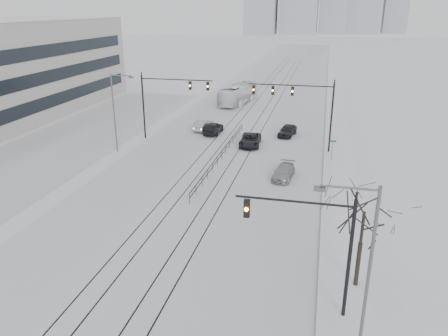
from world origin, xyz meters
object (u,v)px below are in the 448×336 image
(sedan_sb_outer, at_px, (203,125))
(sedan_nb_far, at_px, (287,131))
(bare_tree, at_px, (363,220))
(sedan_sb_inner, at_px, (213,128))
(sedan_nb_right, at_px, (284,172))
(sedan_nb_front, at_px, (250,140))
(box_truck, at_px, (238,94))
(traffic_mast_near, at_px, (319,240))

(sedan_sb_outer, relative_size, sedan_nb_far, 1.01)
(bare_tree, height_order, sedan_sb_outer, bare_tree)
(sedan_sb_inner, bearing_deg, sedan_nb_right, 129.31)
(sedan_nb_right, bearing_deg, bare_tree, -64.50)
(sedan_sb_outer, bearing_deg, sedan_nb_right, 136.67)
(sedan_sb_inner, bearing_deg, bare_tree, 120.37)
(sedan_nb_right, distance_m, sedan_nb_far, 15.13)
(bare_tree, bearing_deg, sedan_sb_inner, 118.33)
(sedan_nb_far, bearing_deg, sedan_nb_front, -116.47)
(box_truck, bearing_deg, sedan_nb_right, 120.26)
(sedan_nb_right, bearing_deg, traffic_mast_near, -73.84)
(bare_tree, relative_size, sedan_nb_right, 1.42)
(traffic_mast_near, distance_m, bare_tree, 3.85)
(sedan_nb_right, height_order, sedan_nb_far, sedan_nb_far)
(bare_tree, relative_size, box_truck, 0.52)
(sedan_nb_front, bearing_deg, traffic_mast_near, -77.25)
(sedan_sb_inner, xyz_separation_m, sedan_nb_far, (9.65, 1.10, -0.05))
(traffic_mast_near, height_order, bare_tree, traffic_mast_near)
(box_truck, bearing_deg, sedan_sb_inner, 103.39)
(sedan_nb_right, xyz_separation_m, box_truck, (-11.19, 33.59, 1.00))
(box_truck, bearing_deg, traffic_mast_near, 117.27)
(bare_tree, bearing_deg, sedan_sb_outer, 119.69)
(traffic_mast_near, xyz_separation_m, box_truck, (-14.76, 53.46, -2.94))
(bare_tree, distance_m, sedan_nb_front, 29.12)
(sedan_sb_inner, xyz_separation_m, sedan_sb_outer, (-1.76, 1.41, -0.07))
(sedan_nb_far, bearing_deg, sedan_sb_inner, -162.73)
(traffic_mast_near, xyz_separation_m, sedan_sb_outer, (-15.99, 35.28, -3.85))
(bare_tree, relative_size, sedan_sb_inner, 1.33)
(sedan_sb_inner, distance_m, box_truck, 19.62)
(sedan_sb_outer, relative_size, sedan_nb_right, 1.01)
(box_truck, bearing_deg, sedan_nb_far, 130.67)
(sedan_nb_front, xyz_separation_m, sedan_nb_far, (4.00, 5.26, 0.03))
(traffic_mast_near, relative_size, sedan_sb_outer, 1.61)
(sedan_sb_inner, bearing_deg, sedan_nb_far, -171.47)
(bare_tree, xyz_separation_m, sedan_sb_inner, (-16.64, 30.86, -3.71))
(sedan_sb_outer, bearing_deg, sedan_sb_inner, 149.05)
(sedan_nb_right, height_order, box_truck, box_truck)
(traffic_mast_near, xyz_separation_m, sedan_sb_inner, (-14.23, 33.86, -3.78))
(bare_tree, xyz_separation_m, box_truck, (-17.17, 50.45, -2.87))
(sedan_sb_outer, relative_size, sedan_nb_front, 0.85)
(traffic_mast_near, distance_m, sedan_nb_right, 20.56)
(sedan_sb_inner, xyz_separation_m, box_truck, (-0.53, 19.59, 0.84))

